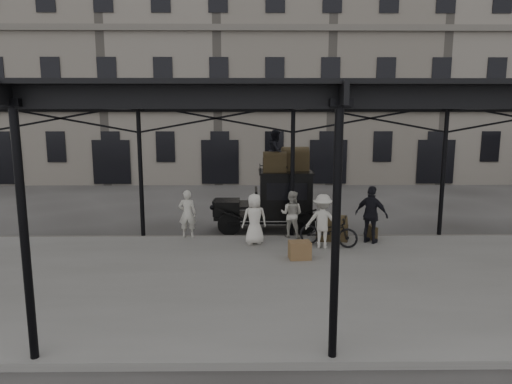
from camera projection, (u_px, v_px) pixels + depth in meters
ground at (297, 258)px, 13.44m from camera, size 120.00×120.00×0.00m
platform at (306, 280)px, 11.46m from camera, size 28.00×8.00×0.15m
canopy at (308, 97)px, 10.97m from camera, size 22.50×9.00×4.74m
building_frontage at (272, 71)px, 30.01m from camera, size 64.00×8.00×14.00m
taxi at (276, 198)px, 16.44m from camera, size 3.65×1.55×2.18m
porter_left at (187, 214)px, 15.02m from camera, size 0.58×0.38×1.58m
porter_midleft at (292, 214)px, 15.06m from camera, size 0.91×0.81×1.55m
porter_centre at (254, 219)px, 14.24m from camera, size 0.87×0.67×1.60m
porter_official at (371, 215)px, 14.34m from camera, size 1.12×1.00×1.82m
porter_right at (323, 221)px, 13.83m from camera, size 1.19×0.88×1.65m
bicycle at (328, 231)px, 14.06m from camera, size 1.92×1.25×0.95m
porter_roof at (276, 151)px, 16.05m from camera, size 0.74×0.84×1.46m
steamer_trunk_roof_near at (275, 163)px, 15.98m from camera, size 0.82×0.51×0.60m
steamer_trunk_roof_far at (295, 161)px, 16.42m from camera, size 1.00×0.65×0.71m
steamer_trunk_platform at (332, 230)px, 14.75m from camera, size 0.97×0.64×0.68m
wicker_hamper at (300, 250)px, 12.84m from camera, size 0.64×0.51×0.50m
suitcase_upright at (372, 232)px, 14.86m from camera, size 0.22×0.61×0.45m
suitcase_flat at (325, 235)px, 14.70m from camera, size 0.61×0.36×0.40m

